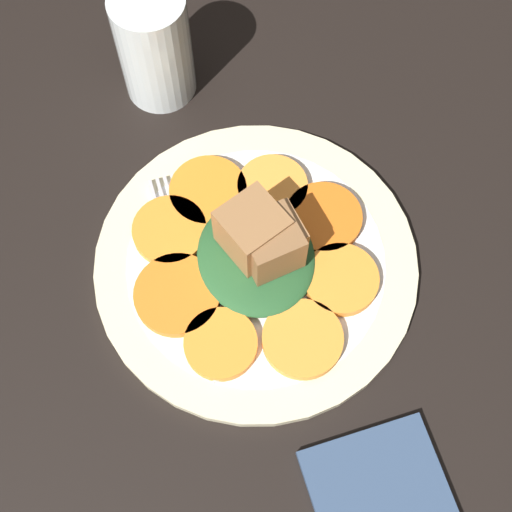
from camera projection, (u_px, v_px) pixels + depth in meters
table_slab at (256, 270)px, 62.34cm from camera, size 120.00×120.00×2.00cm
plate at (256, 263)px, 60.95cm from camera, size 27.59×27.59×1.05cm
carrot_slice_0 at (170, 231)px, 61.03cm from camera, size 6.41×6.41×0.97cm
carrot_slice_1 at (177, 295)px, 58.65cm from camera, size 7.15×7.15×0.97cm
carrot_slice_2 at (221, 344)px, 56.95cm from camera, size 5.95×5.95×0.97cm
carrot_slice_3 at (303, 339)px, 57.12cm from camera, size 6.57×6.57×0.97cm
carrot_slice_4 at (341, 279)px, 59.20cm from camera, size 6.31×6.31×0.97cm
carrot_slice_5 at (323, 218)px, 61.52cm from camera, size 6.69×6.69×0.97cm
carrot_slice_6 at (272, 187)px, 62.76cm from camera, size 6.22×6.22×0.97cm
carrot_slice_7 at (208, 191)px, 62.58cm from camera, size 6.83×6.83×0.97cm
center_pile at (261, 246)px, 58.15cm from camera, size 10.95×9.86×6.38cm
fork at (187, 268)px, 59.93cm from camera, size 19.21×2.33×0.40cm
water_glass at (154, 46)px, 63.99cm from camera, size 6.70×6.70×11.26cm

